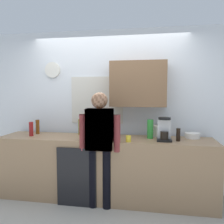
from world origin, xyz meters
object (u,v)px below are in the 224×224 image
object	(u,v)px
bottle_clear_soda	(150,129)
storage_canister	(156,131)
bottle_red_vinegar	(31,129)
bottle_dark_sauce	(178,135)
dish_soap	(99,134)
bottle_olive_oil	(80,127)
person_at_sink	(100,140)
mixing_bowl	(192,135)
bottle_amber_beer	(38,127)
coffee_maker	(164,130)
cup_yellow_cup	(128,139)
person_guest	(100,140)

from	to	relation	value
bottle_clear_soda	storage_canister	world-z (taller)	bottle_clear_soda
bottle_red_vinegar	bottle_dark_sauce	xyz separation A→B (m)	(2.21, -0.00, -0.02)
dish_soap	bottle_olive_oil	bearing A→B (deg)	141.27
bottle_olive_oil	person_at_sink	world-z (taller)	person_at_sink
mixing_bowl	dish_soap	xyz separation A→B (m)	(-1.35, -0.30, 0.04)
bottle_red_vinegar	bottle_amber_beer	xyz separation A→B (m)	(0.00, 0.19, 0.01)
bottle_clear_soda	mixing_bowl	bearing A→B (deg)	11.19
bottle_olive_oil	person_at_sink	xyz separation A→B (m)	(0.43, -0.49, -0.10)
dish_soap	mixing_bowl	bearing A→B (deg)	12.66
bottle_clear_soda	person_at_sink	xyz separation A→B (m)	(-0.67, -0.38, -0.12)
coffee_maker	bottle_dark_sauce	bearing A→B (deg)	-0.19
bottle_clear_soda	cup_yellow_cup	size ratio (longest dim) A/B	3.29
mixing_bowl	bottle_amber_beer	bearing A→B (deg)	-178.66
cup_yellow_cup	bottle_clear_soda	bearing A→B (deg)	45.81
cup_yellow_cup	bottle_amber_beer	bearing A→B (deg)	166.64
bottle_olive_oil	bottle_red_vinegar	world-z (taller)	bottle_olive_oil
bottle_olive_oil	mixing_bowl	world-z (taller)	bottle_olive_oil
bottle_dark_sauce	cup_yellow_cup	distance (m)	0.70
coffee_maker	person_at_sink	world-z (taller)	person_at_sink
mixing_bowl	storage_canister	distance (m)	0.53
cup_yellow_cup	mixing_bowl	world-z (taller)	cup_yellow_cup
bottle_clear_soda	person_at_sink	world-z (taller)	person_at_sink
bottle_red_vinegar	mixing_bowl	world-z (taller)	bottle_red_vinegar
bottle_dark_sauce	bottle_olive_oil	bearing A→B (deg)	170.54
bottle_amber_beer	dish_soap	xyz separation A→B (m)	(1.08, -0.25, -0.04)
coffee_maker	bottle_olive_oil	distance (m)	1.32
person_guest	bottle_amber_beer	bearing A→B (deg)	-21.41
coffee_maker	bottle_red_vinegar	bearing A→B (deg)	179.95
bottle_red_vinegar	bottle_dark_sauce	world-z (taller)	bottle_red_vinegar
bottle_red_vinegar	mixing_bowl	bearing A→B (deg)	5.88
bottle_olive_oil	dish_soap	distance (m)	0.48
storage_canister	bottle_clear_soda	bearing A→B (deg)	-119.67
storage_canister	bottle_amber_beer	bearing A→B (deg)	-177.21
bottle_olive_oil	storage_canister	xyz separation A→B (m)	(1.20, 0.04, -0.04)
bottle_olive_oil	person_at_sink	distance (m)	0.66
bottle_red_vinegar	person_guest	distance (m)	1.17
person_at_sink	storage_canister	bearing A→B (deg)	42.08
bottle_red_vinegar	bottle_amber_beer	world-z (taller)	bottle_amber_beer
mixing_bowl	person_guest	bearing A→B (deg)	-158.92
bottle_amber_beer	mixing_bowl	distance (m)	2.43
bottle_amber_beer	mixing_bowl	xyz separation A→B (m)	(2.43, 0.06, -0.08)
cup_yellow_cup	coffee_maker	bearing A→B (deg)	19.02
bottle_amber_beer	mixing_bowl	size ratio (longest dim) A/B	1.05
mixing_bowl	bottle_olive_oil	bearing A→B (deg)	-179.85
coffee_maker	mixing_bowl	distance (m)	0.50
coffee_maker	bottle_dark_sauce	world-z (taller)	coffee_maker
bottle_olive_oil	dish_soap	world-z (taller)	bottle_olive_oil
bottle_amber_beer	person_at_sink	size ratio (longest dim) A/B	0.14
bottle_amber_beer	mixing_bowl	world-z (taller)	bottle_amber_beer
bottle_olive_oil	bottle_red_vinegar	distance (m)	0.75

